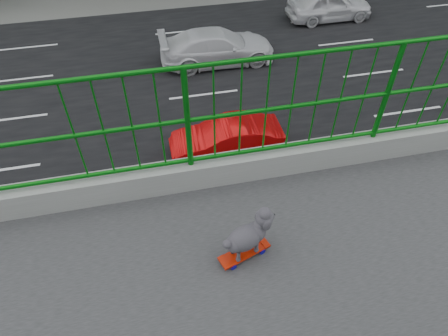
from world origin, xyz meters
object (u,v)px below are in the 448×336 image
at_px(skateboard, 244,253).
at_px(car_4, 329,5).
at_px(poodle, 248,235).
at_px(car_3, 217,47).
at_px(car_1, 227,139).
at_px(car_0, 353,187).

xyz_separation_m(skateboard, car_4, (-18.38, 9.81, -6.26)).
distance_m(poodle, car_3, 16.75).
xyz_separation_m(car_1, car_3, (-6.40, 1.01, 0.11)).
bearing_deg(car_0, skateboard, -42.98).
height_order(car_1, car_4, car_4).
bearing_deg(car_4, poodle, 151.97).
xyz_separation_m(skateboard, poodle, (-0.01, 0.03, 0.25)).
height_order(car_3, car_4, car_4).
bearing_deg(car_0, poodle, -42.88).
bearing_deg(skateboard, car_3, 150.69).
height_order(skateboard, car_0, skateboard).
distance_m(skateboard, car_1, 11.01).
bearing_deg(car_3, car_4, -65.31).
distance_m(car_0, car_1, 4.64).
bearing_deg(poodle, car_1, 149.62).
xyz_separation_m(car_0, car_1, (-3.20, -3.36, -0.09)).
distance_m(car_1, car_4, 12.48).
relative_size(poodle, car_1, 0.12).
height_order(skateboard, car_3, skateboard).
distance_m(car_3, car_4, 7.66).
height_order(car_0, car_1, car_0).
distance_m(skateboard, car_0, 9.89).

